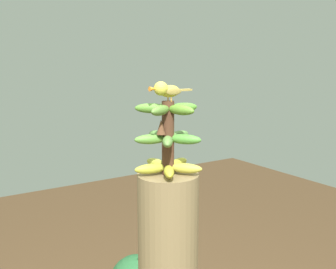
% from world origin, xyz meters
% --- Properties ---
extents(banana_bunch, '(0.28, 0.28, 0.30)m').
position_xyz_m(banana_bunch, '(-0.00, 0.00, 1.41)').
color(banana_bunch, '#4C2D1E').
rests_on(banana_bunch, banana_tree).
extents(perched_bird, '(0.06, 0.20, 0.08)m').
position_xyz_m(perched_bird, '(-0.01, 0.02, 1.61)').
color(perched_bird, '#C68933').
rests_on(perched_bird, banana_bunch).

